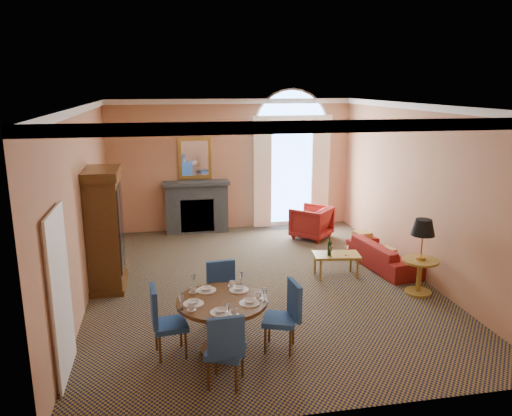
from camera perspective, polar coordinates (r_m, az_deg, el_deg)
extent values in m
plane|color=#101333|center=(9.21, 0.58, -8.62)|extent=(7.50, 7.50, 0.00)
cube|color=tan|center=(12.35, -2.81, 4.93)|extent=(6.00, 0.04, 3.20)
cube|color=tan|center=(8.66, -19.25, 0.25)|extent=(0.04, 7.50, 3.20)
cube|color=tan|center=(9.75, 18.18, 1.80)|extent=(0.04, 7.50, 3.20)
cube|color=silver|center=(8.51, 0.64, 11.70)|extent=(6.00, 7.50, 0.04)
cube|color=white|center=(8.51, 0.64, 11.30)|extent=(6.00, 7.50, 0.12)
cube|color=white|center=(6.57, -21.45, -9.48)|extent=(0.08, 0.90, 2.06)
cube|color=#394044|center=(12.27, -6.79, 0.02)|extent=(1.50, 0.40, 1.20)
cube|color=#394044|center=(12.10, -6.87, 2.92)|extent=(1.60, 0.46, 0.08)
cube|color=gold|center=(12.20, -7.01, 5.68)|extent=(0.80, 0.04, 1.00)
cube|color=white|center=(12.18, -7.00, 5.67)|extent=(0.64, 0.02, 0.84)
cube|color=white|center=(12.68, 3.96, 3.55)|extent=(1.90, 0.04, 2.50)
cube|color=#98C2FF|center=(12.67, 3.97, 3.54)|extent=(1.70, 0.02, 2.30)
cylinder|color=white|center=(12.52, 4.06, 9.18)|extent=(1.90, 0.04, 1.90)
cube|color=white|center=(12.40, 0.74, 3.34)|extent=(0.45, 0.06, 2.45)
cube|color=white|center=(12.78, 7.36, 3.54)|extent=(0.45, 0.06, 2.45)
cube|color=white|center=(12.39, 4.21, 9.83)|extent=(2.00, 0.08, 0.30)
cube|color=#3F250E|center=(9.17, -16.86, -2.78)|extent=(0.54, 0.99, 1.98)
cube|color=#3F250E|center=(8.93, -17.34, 3.80)|extent=(0.61, 1.09, 0.16)
cube|color=#3F250E|center=(9.47, -16.46, -8.24)|extent=(0.61, 1.09, 0.10)
cylinder|color=#3F250E|center=(6.73, -3.92, -10.63)|extent=(1.21, 1.21, 0.05)
cylinder|color=#3F250E|center=(6.90, -3.86, -13.51)|extent=(0.16, 0.16, 0.71)
cylinder|color=#3F250E|center=(7.06, -3.82, -15.86)|extent=(0.61, 0.61, 0.06)
cylinder|color=white|center=(7.00, -1.96, -9.33)|extent=(0.27, 0.27, 0.01)
imported|color=white|center=(6.99, -1.96, -9.15)|extent=(0.15, 0.15, 0.04)
imported|color=white|center=(7.13, -2.75, -8.59)|extent=(0.09, 0.09, 0.07)
cylinder|color=white|center=(7.02, -5.69, -9.34)|extent=(0.27, 0.27, 0.01)
imported|color=white|center=(7.01, -5.70, -9.15)|extent=(0.15, 0.15, 0.04)
imported|color=white|center=(6.97, -7.18, -9.21)|extent=(0.09, 0.09, 0.07)
cylinder|color=white|center=(6.64, -7.17, -10.79)|extent=(0.27, 0.27, 0.01)
imported|color=white|center=(6.63, -7.17, -10.60)|extent=(0.15, 0.15, 0.04)
imported|color=white|center=(6.46, -7.42, -11.17)|extent=(0.09, 0.09, 0.07)
cylinder|color=white|center=(6.37, -4.05, -11.81)|extent=(0.27, 0.27, 0.01)
imported|color=white|center=(6.36, -4.05, -11.61)|extent=(0.15, 0.15, 0.04)
imported|color=white|center=(6.29, -2.50, -11.77)|extent=(0.09, 0.09, 0.07)
cylinder|color=white|center=(6.61, -0.74, -10.79)|extent=(0.27, 0.27, 0.01)
imported|color=white|center=(6.60, -0.74, -10.60)|extent=(0.15, 0.15, 0.04)
imported|color=white|center=(6.72, 0.24, -10.00)|extent=(0.09, 0.09, 0.07)
cube|color=navy|center=(7.53, -3.98, -10.42)|extent=(0.56, 0.56, 0.08)
cube|color=navy|center=(7.60, -4.04, -7.88)|extent=(0.44, 0.11, 0.52)
cylinder|color=#3F250E|center=(7.83, -3.44, -11.29)|extent=(0.03, 0.03, 0.39)
cylinder|color=#3F250E|center=(7.69, -5.69, -11.83)|extent=(0.03, 0.03, 0.39)
cylinder|color=#3F250E|center=(7.57, -2.17, -12.23)|extent=(0.03, 0.03, 0.39)
cylinder|color=#3F250E|center=(7.42, -4.48, -12.81)|extent=(0.03, 0.03, 0.39)
cube|color=navy|center=(6.21, -3.51, -16.05)|extent=(0.56, 0.56, 0.08)
cube|color=navy|center=(5.90, -3.44, -14.63)|extent=(0.44, 0.10, 0.52)
cylinder|color=#3F250E|center=(6.23, -5.47, -18.50)|extent=(0.03, 0.03, 0.39)
cylinder|color=#3F250E|center=(6.16, -2.28, -18.88)|extent=(0.03, 0.03, 0.39)
cylinder|color=#3F250E|center=(6.51, -4.60, -16.95)|extent=(0.03, 0.03, 0.39)
cylinder|color=#3F250E|center=(6.44, -1.56, -17.29)|extent=(0.03, 0.03, 0.39)
cube|color=navy|center=(6.93, 2.73, -12.66)|extent=(0.56, 0.56, 0.08)
cube|color=navy|center=(6.84, 4.42, -10.45)|extent=(0.10, 0.44, 0.52)
cylinder|color=#3F250E|center=(6.87, 3.95, -15.13)|extent=(0.03, 0.03, 0.39)
cylinder|color=#3F250E|center=(7.17, 4.28, -13.83)|extent=(0.03, 0.03, 0.39)
cylinder|color=#3F250E|center=(6.91, 1.07, -14.91)|extent=(0.03, 0.03, 0.39)
cylinder|color=#3F250E|center=(7.21, 1.53, -13.64)|extent=(0.03, 0.03, 0.39)
cube|color=navy|center=(6.88, -9.79, -13.05)|extent=(0.49, 0.49, 0.08)
cube|color=navy|center=(6.78, -11.58, -10.93)|extent=(0.10, 0.44, 0.52)
cylinder|color=#3F250E|center=(7.12, -11.33, -14.29)|extent=(0.03, 0.03, 0.39)
cylinder|color=#3F250E|center=(6.83, -10.91, -15.59)|extent=(0.03, 0.03, 0.39)
cylinder|color=#3F250E|center=(7.16, -8.57, -13.98)|extent=(0.03, 0.03, 0.39)
cylinder|color=#3F250E|center=(6.87, -8.02, -15.25)|extent=(0.03, 0.03, 0.39)
imported|color=maroon|center=(10.21, 14.41, -5.20)|extent=(0.96, 1.87, 0.52)
imported|color=maroon|center=(11.81, 6.34, -1.63)|extent=(1.16, 1.16, 0.76)
cube|color=olive|center=(9.54, 9.19, -5.36)|extent=(0.91, 0.59, 0.05)
cylinder|color=olive|center=(9.35, 7.38, -7.13)|extent=(0.04, 0.04, 0.38)
cylinder|color=olive|center=(9.59, 11.53, -6.75)|extent=(0.04, 0.04, 0.38)
cylinder|color=olive|center=(9.65, 6.75, -6.42)|extent=(0.04, 0.04, 0.38)
cylinder|color=olive|center=(9.89, 10.79, -6.07)|extent=(0.04, 0.04, 0.38)
cylinder|color=olive|center=(9.04, 18.28, -5.72)|extent=(0.62, 0.62, 0.04)
cylinder|color=olive|center=(9.14, 18.13, -7.56)|extent=(0.08, 0.08, 0.58)
cylinder|color=olive|center=(9.24, 18.01, -9.12)|extent=(0.46, 0.46, 0.04)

